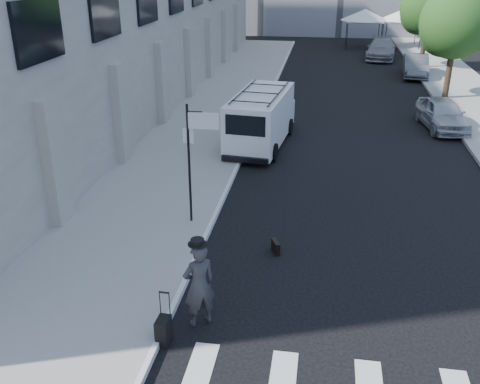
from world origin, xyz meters
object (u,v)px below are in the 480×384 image
(cargo_van, at_px, (262,118))
(parked_car_b, at_px, (415,66))
(briefcase, at_px, (276,247))
(parked_car_c, at_px, (381,49))
(businessman, at_px, (199,285))
(suitcase, at_px, (163,331))
(parked_car_a, at_px, (442,114))

(cargo_van, distance_m, parked_car_b, 17.38)
(briefcase, relative_size, parked_car_c, 0.09)
(businessman, xyz_separation_m, parked_car_c, (6.43, 33.96, -0.23))
(parked_car_c, bearing_deg, cargo_van, -99.58)
(suitcase, distance_m, parked_car_a, 18.42)
(businessman, distance_m, cargo_van, 12.17)
(briefcase, relative_size, parked_car_b, 0.10)
(briefcase, relative_size, suitcase, 0.39)
(businessman, bearing_deg, parked_car_b, -142.62)
(suitcase, relative_size, cargo_van, 0.19)
(cargo_van, height_order, parked_car_b, cargo_van)
(businessman, distance_m, parked_car_a, 17.49)
(businessman, relative_size, parked_car_c, 0.38)
(businessman, distance_m, suitcase, 1.16)
(cargo_van, relative_size, parked_car_a, 1.45)
(suitcase, bearing_deg, parked_car_b, 75.04)
(suitcase, bearing_deg, businessman, 53.72)
(suitcase, relative_size, parked_car_b, 0.26)
(briefcase, xyz_separation_m, cargo_van, (-1.48, 8.91, 0.97))
(cargo_van, relative_size, parked_car_b, 1.38)
(briefcase, distance_m, cargo_van, 9.09)
(parked_car_b, height_order, parked_car_c, parked_car_c)
(businessman, height_order, parked_car_a, businessman)
(suitcase, relative_size, parked_car_c, 0.22)
(briefcase, distance_m, parked_car_c, 31.14)
(briefcase, bearing_deg, suitcase, -138.41)
(briefcase, height_order, parked_car_a, parked_car_a)
(parked_car_c, bearing_deg, businessman, -93.44)
(suitcase, xyz_separation_m, cargo_van, (0.42, 12.91, 0.84))
(parked_car_a, distance_m, parked_car_b, 11.76)
(businessman, xyz_separation_m, cargo_van, (-0.17, 12.17, 0.17))
(briefcase, xyz_separation_m, parked_car_b, (6.80, 24.19, 0.54))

